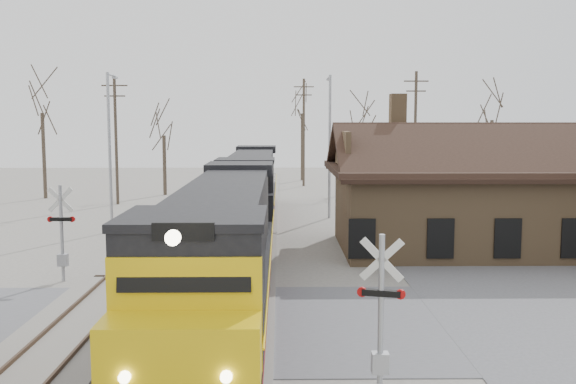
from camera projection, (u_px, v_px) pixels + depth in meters
The scene contains 20 objects.
ground at pixel (222, 324), 20.58m from camera, with size 140.00×140.00×0.00m, color #9C978D.
road at pixel (222, 324), 20.58m from camera, with size 60.00×9.00×0.03m, color #5B5B60.
track_main at pixel (246, 238), 35.48m from camera, with size 3.40×90.00×0.24m.
track_siding at pixel (165, 238), 35.43m from camera, with size 3.40×90.00×0.24m.
depot at pixel (480, 202), 32.39m from camera, with size 15.20×9.31×7.90m.
locomotive_lead at pixel (223, 248), 20.88m from camera, with size 3.05×20.45×4.54m.
locomotive_trailing at pixel (251, 185), 41.48m from camera, with size 3.05×20.45×4.30m.
crossbuck_near at pixel (381, 323), 14.81m from camera, with size 1.10×0.37×3.92m.
crossbuck_far at pixel (62, 236), 25.85m from camera, with size 1.12×0.30×3.94m.
streetlight_a at pixel (110, 144), 37.38m from camera, with size 0.25×2.04×9.29m.
streetlight_b at pixel (330, 139), 42.75m from camera, with size 0.25×2.04×9.52m.
streetlight_c at pixel (397, 144), 52.71m from camera, with size 0.25×2.04×8.11m.
utility_pole_a at pixel (116, 137), 49.76m from camera, with size 2.00×0.24×10.02m.
utility_pole_b at pixel (304, 130), 63.87m from camera, with size 2.00×0.24×10.68m.
utility_pole_c at pixel (415, 133), 52.58m from camera, with size 2.00×0.24×10.53m.
tree_a at pixel (42, 99), 53.30m from camera, with size 4.79×4.79×11.72m.
tree_b at pixel (164, 126), 56.12m from camera, with size 3.50×3.50×8.57m.
tree_c at pixel (302, 102), 69.98m from camera, with size 4.89×4.89×11.98m.
tree_d at pixel (361, 116), 59.49m from camera, with size 3.99×3.99×9.78m.
tree_e at pixel (492, 108), 56.77m from camera, with size 4.40×4.40×10.78m.
Camera 1 is at (1.89, -20.01, 6.48)m, focal length 40.00 mm.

